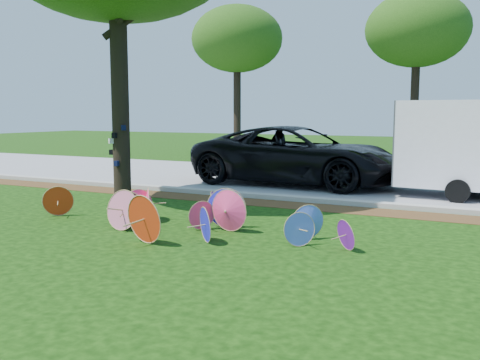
% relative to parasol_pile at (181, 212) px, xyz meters
% --- Properties ---
extents(ground, '(90.00, 90.00, 0.00)m').
position_rel_parasol_pile_xyz_m(ground, '(0.21, -0.91, -0.37)').
color(ground, black).
rests_on(ground, ground).
extents(mulch_strip, '(90.00, 1.00, 0.01)m').
position_rel_parasol_pile_xyz_m(mulch_strip, '(0.21, 3.59, -0.36)').
color(mulch_strip, '#472D16').
rests_on(mulch_strip, ground).
extents(curb, '(90.00, 0.30, 0.12)m').
position_rel_parasol_pile_xyz_m(curb, '(0.21, 4.29, -0.31)').
color(curb, '#B7B5AD').
rests_on(curb, ground).
extents(street, '(90.00, 8.00, 0.01)m').
position_rel_parasol_pile_xyz_m(street, '(0.21, 8.44, -0.36)').
color(street, gray).
rests_on(street, ground).
extents(parasol_pile, '(7.07, 2.70, 0.88)m').
position_rel_parasol_pile_xyz_m(parasol_pile, '(0.00, 0.00, 0.00)').
color(parasol_pile, red).
rests_on(parasol_pile, ground).
extents(black_van, '(6.69, 3.25, 1.83)m').
position_rel_parasol_pile_xyz_m(black_van, '(-0.36, 7.31, 0.55)').
color(black_van, black).
rests_on(black_van, ground).
extents(cargo_trailer, '(3.38, 2.26, 2.88)m').
position_rel_parasol_pile_xyz_m(cargo_trailer, '(4.56, 6.82, 1.07)').
color(cargo_trailer, white).
rests_on(cargo_trailer, ground).
extents(bg_trees, '(22.73, 7.49, 7.40)m').
position_rel_parasol_pile_xyz_m(bg_trees, '(2.47, 14.53, 5.40)').
color(bg_trees, black).
rests_on(bg_trees, ground).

